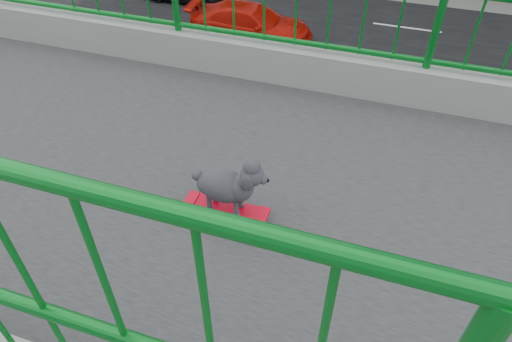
{
  "coord_description": "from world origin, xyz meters",
  "views": [
    {
      "loc": [
        1.87,
        -0.23,
        8.98
      ],
      "look_at": [
        -0.21,
        -0.92,
        7.03
      ],
      "focal_mm": 32.36,
      "sensor_mm": 36.0,
      "label": 1
    }
  ],
  "objects_px": {
    "skateboard": "(226,210)",
    "car_7": "(137,46)",
    "car_1": "(485,164)",
    "car_3": "(251,24)",
    "poodle": "(228,184)"
  },
  "relations": [
    {
      "from": "poodle",
      "to": "car_3",
      "type": "distance_m",
      "value": 17.88
    },
    {
      "from": "skateboard",
      "to": "car_7",
      "type": "relative_size",
      "value": 0.1
    },
    {
      "from": "car_1",
      "to": "car_3",
      "type": "relative_size",
      "value": 0.83
    },
    {
      "from": "car_7",
      "to": "skateboard",
      "type": "bearing_deg",
      "value": -144.85
    },
    {
      "from": "car_1",
      "to": "car_3",
      "type": "distance_m",
      "value": 11.02
    },
    {
      "from": "poodle",
      "to": "car_3",
      "type": "relative_size",
      "value": 0.08
    },
    {
      "from": "poodle",
      "to": "car_7",
      "type": "xyz_separation_m",
      "value": [
        -12.59,
        -8.89,
        -6.56
      ]
    },
    {
      "from": "skateboard",
      "to": "car_1",
      "type": "xyz_separation_m",
      "value": [
        -9.39,
        3.71,
        -6.34
      ]
    },
    {
      "from": "skateboard",
      "to": "car_7",
      "type": "xyz_separation_m",
      "value": [
        -12.59,
        -8.87,
        -6.35
      ]
    },
    {
      "from": "skateboard",
      "to": "car_7",
      "type": "bearing_deg",
      "value": -145.79
    },
    {
      "from": "car_7",
      "to": "poodle",
      "type": "bearing_deg",
      "value": -144.77
    },
    {
      "from": "poodle",
      "to": "car_1",
      "type": "distance_m",
      "value": 12.03
    },
    {
      "from": "skateboard",
      "to": "poodle",
      "type": "distance_m",
      "value": 0.21
    },
    {
      "from": "skateboard",
      "to": "car_3",
      "type": "height_order",
      "value": "skateboard"
    },
    {
      "from": "car_1",
      "to": "car_7",
      "type": "xyz_separation_m",
      "value": [
        -3.2,
        -12.58,
        -0.01
      ]
    }
  ]
}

